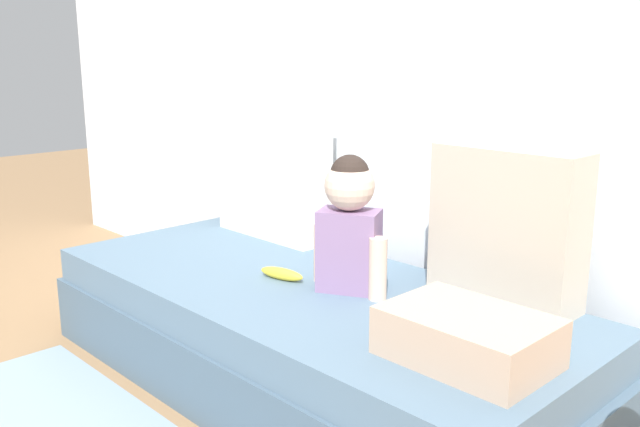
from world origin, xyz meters
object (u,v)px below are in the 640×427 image
throw_pillow_right (507,226)px  throw_pillow_left (273,170)px  banana (282,274)px  folded_blanket (468,337)px  couch (306,335)px  toddler (349,221)px

throw_pillow_right → throw_pillow_left: bearing=180.0°
banana → folded_blanket: (0.79, -0.08, 0.04)m
folded_blanket → throw_pillow_right: bearing=110.7°
couch → folded_blanket: size_ratio=4.91×
throw_pillow_left → folded_blanket: 1.33m
toddler → folded_blanket: 0.61m
couch → banana: size_ratio=11.56×
throw_pillow_right → toddler: 0.48m
throw_pillow_left → folded_blanket: bearing=-19.0°
throw_pillow_left → toddler: size_ratio=1.25×
throw_pillow_left → throw_pillow_right: (1.08, 0.00, -0.04)m
throw_pillow_left → folded_blanket: size_ratio=1.37×
couch → throw_pillow_right: bearing=30.8°
throw_pillow_left → throw_pillow_right: size_ratio=1.15×
banana → throw_pillow_left: bearing=142.3°
throw_pillow_left → toddler: (0.68, -0.26, -0.05)m
banana → couch: bearing=18.0°
throw_pillow_right → couch: bearing=-149.2°
throw_pillow_left → banana: (0.45, -0.35, -0.25)m
banana → throw_pillow_right: bearing=29.2°
couch → throw_pillow_left: throw_pillow_left is taller
banana → folded_blanket: bearing=-5.6°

